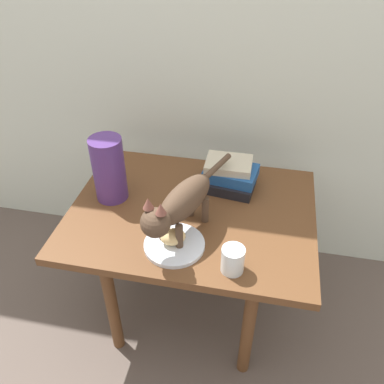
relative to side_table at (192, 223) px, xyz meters
The scene contains 9 objects.
ground_plane 0.47m from the side_table, ahead, with size 6.00×6.00×0.00m, color brown.
back_panel 0.77m from the side_table, 90.00° to the left, with size 4.00×0.04×2.20m, color silver.
side_table is the anchor object (origin of this frame).
plate 0.20m from the side_table, 95.78° to the right, with size 0.19×0.19×0.01m, color silver.
bread_roll 0.21m from the side_table, 97.03° to the right, with size 0.08×0.06×0.05m, color #E0BC7A.
cat 0.24m from the side_table, 94.78° to the right, with size 0.21×0.45×0.23m.
book_stack 0.23m from the side_table, 55.60° to the left, with size 0.21×0.17×0.11m.
green_vase 0.36m from the side_table, behind, with size 0.12×0.12×0.24m, color #4C2D72.
candle_jar 0.32m from the side_table, 55.08° to the right, with size 0.07×0.07×0.08m.
Camera 1 is at (0.22, -1.07, 1.46)m, focal length 37.71 mm.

